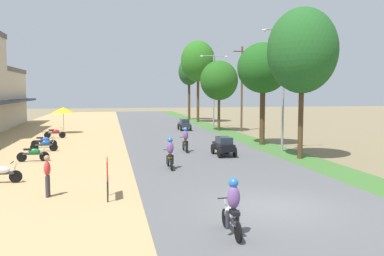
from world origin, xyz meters
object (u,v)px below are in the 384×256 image
streetlamp_near (283,81)px  parked_motorbike_second (34,153)px  car_sedan_charcoal (184,124)px  parked_motorbike_fourth (44,141)px  median_tree_fifth (189,72)px  street_signboard (107,171)px  utility_pole_near (242,87)px  car_sedan_black (224,145)px  pedestrian_on_shoulder (47,174)px  median_tree_second (263,68)px  streetlamp_mid (214,86)px  vendor_umbrella (63,110)px  motorbike_ahead_third (185,140)px  median_tree_nearest (302,51)px  parked_motorbike_third (44,144)px  parked_motorbike_fifth (55,133)px  parked_motorbike_nearest (1,172)px  median_tree_third (219,81)px  motorbike_ahead_second (170,154)px  motorbike_foreground_rider (232,208)px  median_tree_fourth (198,61)px

streetlamp_near → parked_motorbike_second: bearing=-176.5°
car_sedan_charcoal → streetlamp_near: bearing=-76.5°
parked_motorbike_fourth → median_tree_fifth: bearing=59.6°
street_signboard → utility_pole_near: utility_pole_near is taller
utility_pole_near → car_sedan_charcoal: bearing=164.4°
car_sedan_black → car_sedan_charcoal: 17.09m
pedestrian_on_shoulder → car_sedan_black: 12.49m
median_tree_second → streetlamp_mid: streetlamp_mid is taller
vendor_umbrella → motorbike_ahead_third: bearing=-57.3°
median_tree_nearest → median_tree_fifth: (-0.01, 35.19, 0.39)m
parked_motorbike_third → parked_motorbike_second: bearing=-89.8°
parked_motorbike_fifth → utility_pole_near: (17.97, 3.14, 3.97)m
vendor_umbrella → parked_motorbike_nearest: bearing=-90.7°
car_sedan_black → street_signboard: bearing=-128.2°
parked_motorbike_second → streetlamp_near: streetlamp_near is taller
parked_motorbike_fourth → motorbike_ahead_third: bearing=-23.1°
car_sedan_charcoal → motorbike_ahead_third: 15.20m
streetlamp_near → parked_motorbike_fourth: bearing=162.6°
parked_motorbike_third → car_sedan_charcoal: bearing=47.0°
parked_motorbike_third → utility_pole_near: size_ratio=0.21×
median_tree_fifth → median_tree_nearest: bearing=-90.0°
median_tree_third → motorbike_ahead_second: bearing=-112.0°
parked_motorbike_third → motorbike_foreground_rider: (7.70, -18.00, 0.30)m
parked_motorbike_nearest → median_tree_second: size_ratio=0.23×
motorbike_foreground_rider → parked_motorbike_second: bearing=118.9°
parked_motorbike_fifth → pedestrian_on_shoulder: 20.76m
parked_motorbike_fifth → median_tree_fifth: 27.12m
street_signboard → streetlamp_mid: (11.53, 28.79, 3.63)m
median_tree_nearest → car_sedan_charcoal: bearing=101.0°
median_tree_second → parked_motorbike_fourth: bearing=175.0°
parked_motorbike_second → parked_motorbike_fourth: size_ratio=1.00×
median_tree_second → car_sedan_black: size_ratio=3.42×
parked_motorbike_nearest → streetlamp_mid: size_ratio=0.22×
parked_motorbike_second → median_tree_second: 17.23m
parked_motorbike_fourth → vendor_umbrella: bearing=88.8°
vendor_umbrella → streetlamp_near: 22.36m
streetlamp_mid → parked_motorbike_third: bearing=-135.5°
median_tree_fourth → motorbike_ahead_third: size_ratio=5.95×
utility_pole_near → car_sedan_charcoal: utility_pole_near is taller
utility_pole_near → car_sedan_black: utility_pole_near is taller
vendor_umbrella → median_tree_nearest: median_tree_nearest is taller
pedestrian_on_shoulder → car_sedan_charcoal: pedestrian_on_shoulder is taller
parked_motorbike_nearest → car_sedan_charcoal: car_sedan_charcoal is taller
median_tree_second → parked_motorbike_second: bearing=-163.7°
streetlamp_near → motorbike_ahead_second: size_ratio=4.59×
median_tree_second → median_tree_fourth: size_ratio=0.72×
pedestrian_on_shoulder → motorbike_ahead_third: 12.69m
car_sedan_charcoal → median_tree_nearest: bearing=-79.0°
car_sedan_charcoal → parked_motorbike_fifth: bearing=-158.9°
car_sedan_charcoal → motorbike_foreground_rider: (-4.25, -30.84, 0.11)m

